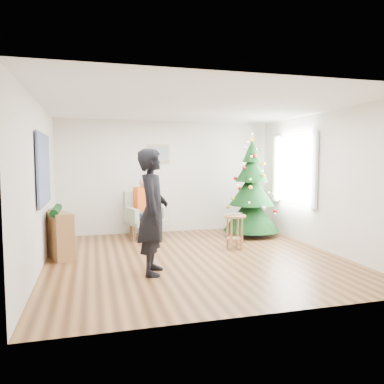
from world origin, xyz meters
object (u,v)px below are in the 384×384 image
object	(u,v)px
christmas_tree	(252,191)
console	(57,234)
armchair	(144,221)
standing_man	(153,212)
stool	(235,231)

from	to	relation	value
christmas_tree	console	distance (m)	4.19
armchair	console	world-z (taller)	armchair
christmas_tree	standing_man	xyz separation A→B (m)	(-2.59, -2.24, -0.08)
christmas_tree	stool	bearing A→B (deg)	-127.61
standing_man	armchair	bearing A→B (deg)	8.95
armchair	christmas_tree	bearing A→B (deg)	-28.76
console	standing_man	bearing A→B (deg)	-65.65
armchair	standing_man	xyz separation A→B (m)	(-0.23, -2.63, 0.56)
stool	armchair	size ratio (longest dim) A/B	0.64
armchair	console	bearing A→B (deg)	-164.14
armchair	standing_man	world-z (taller)	standing_man
christmas_tree	armchair	distance (m)	2.48
standing_man	console	bearing A→B (deg)	59.98
stool	standing_man	distance (m)	2.21
stool	armchair	distance (m)	2.12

